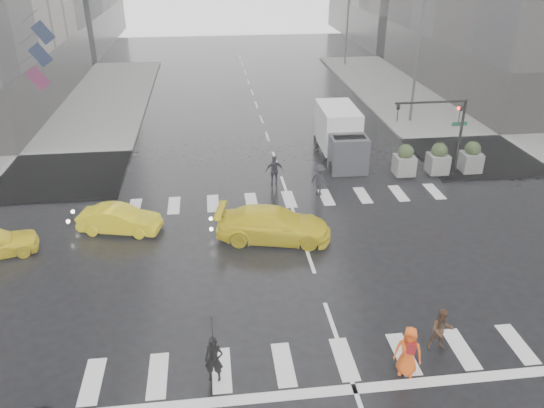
{
  "coord_description": "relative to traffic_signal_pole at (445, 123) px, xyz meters",
  "views": [
    {
      "loc": [
        -3.95,
        -18.82,
        12.26
      ],
      "look_at": [
        -1.4,
        2.0,
        1.79
      ],
      "focal_mm": 35.0,
      "sensor_mm": 36.0,
      "label": 1
    }
  ],
  "objects": [
    {
      "name": "box_truck",
      "position": [
        -5.07,
        3.26,
        -1.56
      ],
      "size": [
        2.19,
        5.85,
        3.11
      ],
      "rotation": [
        0.0,
        0.0,
        -0.02
      ],
      "color": "white",
      "rests_on": "ground"
    },
    {
      "name": "road_markings",
      "position": [
        -9.01,
        -8.01,
        -3.21
      ],
      "size": [
        18.0,
        48.0,
        0.01
      ],
      "primitive_type": null,
      "color": "silver",
      "rests_on": "ground"
    },
    {
      "name": "taxi_mid",
      "position": [
        -17.35,
        -4.44,
        -2.59
      ],
      "size": [
        3.98,
        2.15,
        1.25
      ],
      "primitive_type": "imported",
      "rotation": [
        0.0,
        0.0,
        1.34
      ],
      "color": "yellow",
      "rests_on": "ground"
    },
    {
      "name": "taxi_rear",
      "position": [
        -10.33,
        -6.01,
        -2.47
      ],
      "size": [
        4.89,
        2.99,
        1.5
      ],
      "primitive_type": "imported",
      "rotation": [
        0.0,
        0.0,
        1.37
      ],
      "color": "yellow",
      "rests_on": "ground"
    },
    {
      "name": "pedestrian_far_a",
      "position": [
        -9.53,
        -0.12,
        -2.36
      ],
      "size": [
        1.02,
        0.63,
        1.72
      ],
      "primitive_type": "imported",
      "rotation": [
        0.0,
        0.0,
        3.12
      ],
      "color": "black",
      "rests_on": "ground"
    },
    {
      "name": "pedestrian_orange",
      "position": [
        -7.23,
        -14.81,
        -2.35
      ],
      "size": [
        1.0,
        0.85,
        1.73
      ],
      "rotation": [
        0.0,
        0.0,
        -0.42
      ],
      "color": "#ED5410",
      "rests_on": "ground"
    },
    {
      "name": "traffic_signal_pole",
      "position": [
        0.0,
        0.0,
        0.0
      ],
      "size": [
        4.45,
        0.42,
        4.5
      ],
      "color": "black",
      "rests_on": "ground"
    },
    {
      "name": "planter_west",
      "position": [
        -2.01,
        0.19,
        -2.23
      ],
      "size": [
        1.1,
        1.1,
        1.8
      ],
      "color": "slate",
      "rests_on": "ground"
    },
    {
      "name": "planter_mid",
      "position": [
        -0.01,
        0.19,
        -2.23
      ],
      "size": [
        1.1,
        1.1,
        1.8
      ],
      "color": "slate",
      "rests_on": "ground"
    },
    {
      "name": "pedestrian_brown",
      "position": [
        -5.75,
        -13.88,
        -2.43
      ],
      "size": [
        0.81,
        0.65,
        1.57
      ],
      "primitive_type": "imported",
      "rotation": [
        0.0,
        0.0,
        -0.08
      ],
      "color": "#432918",
      "rests_on": "ground"
    },
    {
      "name": "planter_east",
      "position": [
        1.99,
        0.19,
        -2.23
      ],
      "size": [
        1.1,
        1.1,
        1.8
      ],
      "color": "slate",
      "rests_on": "ground"
    },
    {
      "name": "sidewalk_ne",
      "position": [
        10.49,
        9.49,
        -3.14
      ],
      "size": [
        35.0,
        35.0,
        0.15
      ],
      "primitive_type": "cube",
      "color": "slate",
      "rests_on": "ground"
    },
    {
      "name": "flag_cluster",
      "position": [
        -24.09,
        10.49,
        2.42
      ],
      "size": [
        2.87,
        3.06,
        4.69
      ],
      "color": "#59595B",
      "rests_on": "ground"
    },
    {
      "name": "pedestrian_far_b",
      "position": [
        -7.3,
        -1.61,
        -2.36
      ],
      "size": [
        1.18,
        1.23,
        1.71
      ],
      "primitive_type": "imported",
      "rotation": [
        0.0,
        0.0,
        2.28
      ],
      "color": "black",
      "rests_on": "ground"
    },
    {
      "name": "pedestrian_black",
      "position": [
        -13.21,
        -14.37,
        -1.58
      ],
      "size": [
        1.13,
        1.14,
        2.43
      ],
      "rotation": [
        0.0,
        0.0,
        -0.19
      ],
      "color": "black",
      "rests_on": "ground"
    },
    {
      "name": "street_lamp_far",
      "position": [
        1.86,
        29.99,
        1.73
      ],
      "size": [
        2.15,
        0.22,
        9.0
      ],
      "color": "#59595B",
      "rests_on": "ground"
    },
    {
      "name": "street_lamp_near",
      "position": [
        1.86,
        9.99,
        1.73
      ],
      "size": [
        2.15,
        0.22,
        9.0
      ],
      "color": "#59595B",
      "rests_on": "ground"
    },
    {
      "name": "ground",
      "position": [
        -9.01,
        -8.01,
        -3.22
      ],
      "size": [
        120.0,
        120.0,
        0.0
      ],
      "primitive_type": "plane",
      "color": "black",
      "rests_on": "ground"
    }
  ]
}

